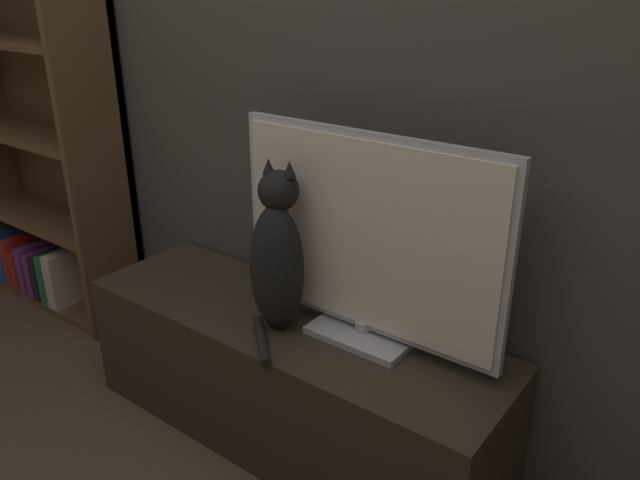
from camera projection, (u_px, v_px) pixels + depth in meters
wall_back at (342, 5)px, 1.71m from camera, size 4.80×0.05×2.60m
tv_stand at (289, 378)px, 1.95m from camera, size 1.37×0.43×0.43m
tv at (366, 242)px, 1.66m from camera, size 0.81×0.18×0.59m
cat at (278, 259)px, 1.74m from camera, size 0.21×0.28×0.50m
bookshelf at (46, 156)px, 2.66m from camera, size 0.87×0.28×1.53m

